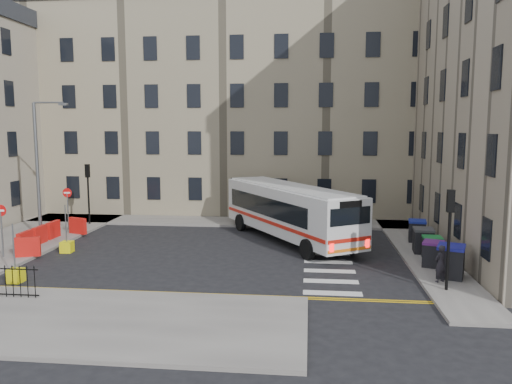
% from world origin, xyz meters
% --- Properties ---
extents(ground, '(120.00, 120.00, 0.00)m').
position_xyz_m(ground, '(0.00, 0.00, 0.00)').
color(ground, black).
rests_on(ground, ground).
extents(pavement_north, '(36.00, 3.20, 0.15)m').
position_xyz_m(pavement_north, '(-6.00, 8.60, 0.07)').
color(pavement_north, slate).
rests_on(pavement_north, ground).
extents(pavement_east, '(2.40, 26.00, 0.15)m').
position_xyz_m(pavement_east, '(9.00, 4.00, 0.07)').
color(pavement_east, slate).
rests_on(pavement_east, ground).
extents(pavement_west, '(6.00, 22.00, 0.15)m').
position_xyz_m(pavement_west, '(-14.00, 1.00, 0.07)').
color(pavement_west, slate).
rests_on(pavement_west, ground).
extents(pavement_sw, '(20.00, 6.00, 0.15)m').
position_xyz_m(pavement_sw, '(-7.00, -10.00, 0.07)').
color(pavement_sw, slate).
rests_on(pavement_sw, ground).
extents(terrace_north, '(38.30, 10.80, 17.20)m').
position_xyz_m(terrace_north, '(-7.00, 15.50, 8.62)').
color(terrace_north, gray).
rests_on(terrace_north, ground).
extents(traffic_light_east, '(0.28, 0.22, 4.10)m').
position_xyz_m(traffic_light_east, '(8.60, -5.50, 2.87)').
color(traffic_light_east, black).
rests_on(traffic_light_east, pavement_east).
extents(traffic_light_nw, '(0.28, 0.22, 4.10)m').
position_xyz_m(traffic_light_nw, '(-12.00, 6.50, 2.87)').
color(traffic_light_nw, black).
rests_on(traffic_light_nw, pavement_west).
extents(streetlamp, '(0.50, 0.22, 8.14)m').
position_xyz_m(streetlamp, '(-13.00, 2.00, 4.34)').
color(streetlamp, '#595B5E').
rests_on(streetlamp, pavement_west).
extents(no_entry_north, '(0.60, 0.08, 3.00)m').
position_xyz_m(no_entry_north, '(-12.50, 4.50, 2.08)').
color(no_entry_north, '#595B5E').
rests_on(no_entry_north, pavement_west).
extents(no_entry_south, '(0.60, 0.08, 3.00)m').
position_xyz_m(no_entry_south, '(-12.50, -2.50, 2.08)').
color(no_entry_south, '#595B5E').
rests_on(no_entry_south, pavement_west).
extents(roadworks_barriers, '(1.66, 6.26, 1.00)m').
position_xyz_m(roadworks_barriers, '(-11.84, 0.50, 0.65)').
color(roadworks_barriers, red).
rests_on(roadworks_barriers, pavement_west).
extents(bus, '(8.64, 11.44, 3.23)m').
position_xyz_m(bus, '(1.82, 3.43, 1.87)').
color(bus, silver).
rests_on(bus, ground).
extents(wheelie_bin_a, '(1.49, 1.59, 1.42)m').
position_xyz_m(wheelie_bin_a, '(9.24, -3.66, 0.87)').
color(wheelie_bin_a, black).
rests_on(wheelie_bin_a, pavement_east).
extents(wheelie_bin_b, '(1.25, 1.33, 1.20)m').
position_xyz_m(wheelie_bin_b, '(8.91, -1.93, 0.75)').
color(wheelie_bin_b, black).
rests_on(wheelie_bin_b, pavement_east).
extents(wheelie_bin_c, '(0.94, 1.07, 1.14)m').
position_xyz_m(wheelie_bin_c, '(9.17, -0.61, 0.73)').
color(wheelie_bin_c, black).
rests_on(wheelie_bin_c, pavement_east).
extents(wheelie_bin_d, '(1.11, 1.25, 1.30)m').
position_xyz_m(wheelie_bin_d, '(9.02, 0.72, 0.80)').
color(wheelie_bin_d, black).
rests_on(wheelie_bin_d, pavement_east).
extents(wheelie_bin_e, '(1.14, 1.26, 1.23)m').
position_xyz_m(wheelie_bin_e, '(9.26, 3.41, 0.77)').
color(wheelie_bin_e, black).
rests_on(wheelie_bin_e, pavement_east).
extents(pedestrian, '(0.70, 0.63, 1.59)m').
position_xyz_m(pedestrian, '(8.60, -4.44, 0.95)').
color(pedestrian, black).
rests_on(pedestrian, pavement_east).
extents(bollard_yellow, '(0.64, 0.64, 0.60)m').
position_xyz_m(bollard_yellow, '(-10.00, -0.70, 0.30)').
color(bollard_yellow, yellow).
rests_on(bollard_yellow, ground).
extents(bollard_chevron, '(0.63, 0.63, 0.60)m').
position_xyz_m(bollard_chevron, '(-9.68, -6.00, 0.30)').
color(bollard_chevron, '#C8C20B').
rests_on(bollard_chevron, ground).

